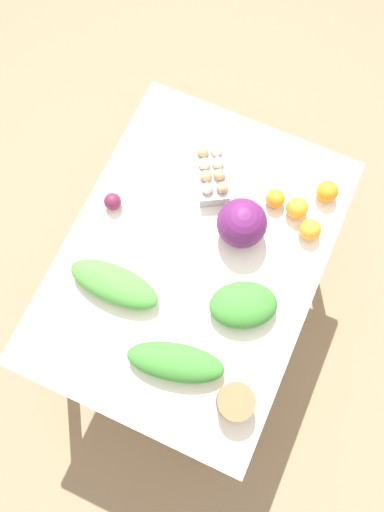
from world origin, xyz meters
TOP-DOWN VIEW (x-y plane):
  - ground_plane at (0.00, 0.00)m, footprint 8.00×8.00m
  - dining_table at (0.00, 0.00)m, footprint 1.26×0.92m
  - cabbage_purple at (0.17, -0.12)m, footprint 0.18×0.18m
  - egg_carton at (0.33, 0.07)m, footprint 0.27×0.22m
  - paper_bag at (-0.41, -0.34)m, footprint 0.13×0.13m
  - greens_bunch_kale at (-0.22, 0.21)m, footprint 0.14×0.34m
  - greens_bunch_dandelion at (-0.37, -0.11)m, footprint 0.21×0.36m
  - greens_bunch_chard at (-0.10, -0.24)m, footprint 0.26×0.29m
  - beet_root at (0.07, 0.36)m, footprint 0.07×0.07m
  - orange_0 at (0.27, -0.36)m, footprint 0.08×0.08m
  - orange_1 at (0.33, -0.28)m, footprint 0.08×0.08m
  - orange_2 at (0.33, -0.20)m, footprint 0.07×0.07m
  - orange_3 at (0.44, -0.36)m, footprint 0.08×0.08m

SIDE VIEW (x-z plane):
  - ground_plane at x=0.00m, z-range 0.00..0.00m
  - dining_table at x=0.00m, z-range 0.28..1.05m
  - beet_root at x=0.07m, z-range 0.77..0.84m
  - orange_2 at x=0.33m, z-range 0.77..0.84m
  - orange_0 at x=0.27m, z-range 0.77..0.85m
  - orange_1 at x=0.33m, z-range 0.77..0.85m
  - orange_3 at x=0.44m, z-range 0.77..0.85m
  - egg_carton at x=0.33m, z-range 0.76..0.86m
  - greens_bunch_kale at x=-0.22m, z-range 0.77..0.86m
  - greens_bunch_dandelion at x=-0.37m, z-range 0.77..0.86m
  - greens_bunch_chard at x=-0.10m, z-range 0.77..0.87m
  - paper_bag at x=-0.41m, z-range 0.77..0.87m
  - cabbage_purple at x=0.17m, z-range 0.77..0.95m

